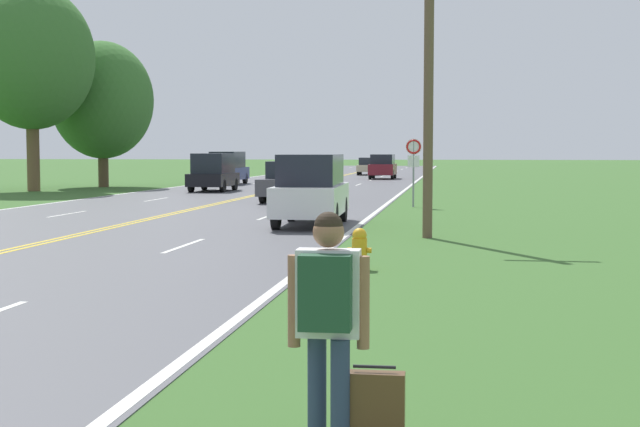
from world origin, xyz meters
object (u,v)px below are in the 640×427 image
object	(u,v)px
fire_hydrant	(359,248)
traffic_sign	(414,156)
suitcase	(374,413)
tree_behind_sign	(31,58)
car_dark_grey_sedan_mid_near	(291,181)
tree_left_verge	(102,100)
car_black_van_mid_far	(213,172)
car_maroon_suv_distant	(383,166)
hitchhiker_person	(328,306)
car_white_suv_approaching	(311,189)
car_champagne_sedan_horizon	(369,166)
car_dark_blue_van_receding	(228,168)

from	to	relation	value
fire_hydrant	traffic_sign	bearing A→B (deg)	89.63
suitcase	tree_behind_sign	xyz separation A→B (m)	(-21.52, 37.96, 6.70)
fire_hydrant	car_dark_grey_sedan_mid_near	distance (m)	21.52
fire_hydrant	tree_left_verge	xyz separation A→B (m)	(-18.78, 33.79, 4.69)
fire_hydrant	car_black_van_mid_far	world-z (taller)	car_black_van_mid_far
car_black_van_mid_far	traffic_sign	bearing A→B (deg)	-136.17
tree_left_verge	car_maroon_suv_distant	size ratio (longest dim) A/B	2.06
hitchhiker_person	car_white_suv_approaching	size ratio (longest dim) A/B	0.37
tree_behind_sign	car_champagne_sedan_horizon	bearing A→B (deg)	66.31
traffic_sign	tree_behind_sign	xyz separation A→B (m)	(-20.47, 10.28, 5.04)
suitcase	car_dark_blue_van_receding	distance (m)	50.17
tree_left_verge	car_dark_grey_sedan_mid_near	world-z (taller)	tree_left_verge
tree_left_verge	car_maroon_suv_distant	xyz separation A→B (m)	(15.05, 16.89, -4.10)
car_dark_blue_van_receding	car_maroon_suv_distant	bearing A→B (deg)	-36.34
traffic_sign	tree_left_verge	world-z (taller)	tree_left_verge
suitcase	tree_behind_sign	bearing A→B (deg)	28.59
car_white_suv_approaching	car_dark_blue_van_receding	distance (m)	31.06
fire_hydrant	car_black_van_mid_far	distance (m)	31.27
fire_hydrant	car_maroon_suv_distant	bearing A→B (deg)	94.22
car_black_van_mid_far	car_champagne_sedan_horizon	size ratio (longest dim) A/B	0.89
hitchhiker_person	tree_left_verge	size ratio (longest dim) A/B	0.20
car_black_van_mid_far	hitchhiker_person	bearing A→B (deg)	-163.47
hitchhiker_person	tree_left_verge	bearing A→B (deg)	23.27
hitchhiker_person	car_champagne_sedan_horizon	size ratio (longest dim) A/B	0.39
tree_behind_sign	car_dark_grey_sedan_mid_near	xyz separation A→B (m)	(15.19, -7.31, -6.14)
hitchhiker_person	car_dark_blue_van_receding	xyz separation A→B (m)	(-13.34, 48.31, 0.00)
tree_behind_sign	car_dark_grey_sedan_mid_near	distance (m)	17.94
hitchhiker_person	car_champagne_sedan_horizon	bearing A→B (deg)	4.37
suitcase	car_maroon_suv_distant	world-z (taller)	car_maroon_suv_distant
tree_left_verge	car_dark_grey_sedan_mid_near	size ratio (longest dim) A/B	1.79
car_black_van_mid_far	car_champagne_sedan_horizon	distance (m)	32.45
car_white_suv_approaching	tree_behind_sign	bearing A→B (deg)	-138.75
car_dark_blue_van_receding	car_champagne_sedan_horizon	bearing A→B (deg)	-16.92
car_dark_blue_van_receding	car_champagne_sedan_horizon	size ratio (longest dim) A/B	1.02
tree_behind_sign	car_white_suv_approaching	distance (m)	26.86
fire_hydrant	car_dark_blue_van_receding	world-z (taller)	car_dark_blue_van_receding
car_champagne_sedan_horizon	car_maroon_suv_distant	bearing A→B (deg)	9.20
fire_hydrant	car_black_van_mid_far	size ratio (longest dim) A/B	0.19
traffic_sign	car_dark_grey_sedan_mid_near	world-z (taller)	traffic_sign
hitchhiker_person	car_white_suv_approaching	xyz separation A→B (m)	(-3.21, 18.95, 0.00)
car_dark_grey_sedan_mid_near	car_black_van_mid_far	xyz separation A→B (m)	(-5.72, 8.42, 0.16)
car_maroon_suv_distant	car_champagne_sedan_horizon	world-z (taller)	car_maroon_suv_distant
traffic_sign	car_maroon_suv_distant	size ratio (longest dim) A/B	0.63
car_dark_blue_van_receding	car_maroon_suv_distant	size ratio (longest dim) A/B	1.09
tree_left_verge	car_black_van_mid_far	distance (m)	9.95
tree_behind_sign	car_maroon_suv_distant	xyz separation A→B (m)	(16.62, 22.49, -6.02)
car_champagne_sedan_horizon	traffic_sign	bearing A→B (deg)	5.97
tree_left_verge	car_black_van_mid_far	bearing A→B (deg)	-29.56
suitcase	car_black_van_mid_far	xyz separation A→B (m)	(-12.05, 39.07, 0.73)
hitchhiker_person	car_maroon_suv_distant	size ratio (longest dim) A/B	0.42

